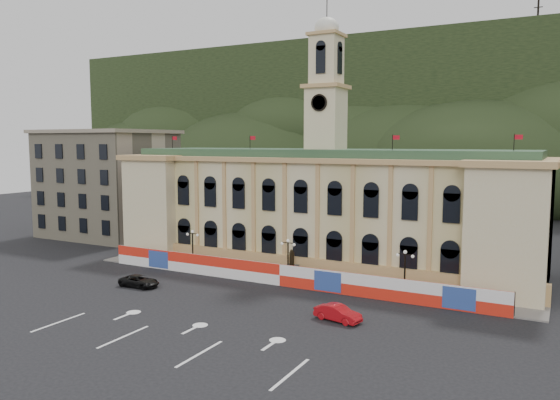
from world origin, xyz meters
The scene contains 13 objects.
ground centered at (0.00, 0.00, 0.00)m, with size 260.00×260.00×0.00m, color black.
lane_markings centered at (0.00, -5.00, 0.00)m, with size 26.00×10.00×0.02m, color white, non-canonical shape.
hill_ridge centered at (0.03, 121.99, 19.48)m, with size 230.00×80.00×64.00m.
city_hall centered at (0.00, 27.63, 7.85)m, with size 56.20×17.60×37.10m.
side_building_left centered at (-43.00, 30.93, 9.33)m, with size 21.00×17.00×18.60m.
hoarding_fence centered at (0.06, 15.07, 1.25)m, with size 50.00×0.44×2.50m.
pavement centered at (0.00, 17.75, 0.08)m, with size 56.00×5.50×0.16m, color slate.
statue centered at (0.00, 18.00, 1.19)m, with size 1.40×1.40×3.72m.
lamp_left centered at (-14.00, 17.00, 3.07)m, with size 1.96×0.44×5.15m.
lamp_center centered at (0.00, 17.00, 3.07)m, with size 1.96×0.44×5.15m.
lamp_right centered at (14.00, 17.00, 3.07)m, with size 1.96×0.44×5.15m.
red_sedan centered at (10.62, 6.48, 0.75)m, with size 4.77×2.44×1.50m, color #AE0C12.
black_suv centered at (-14.04, 6.92, 0.66)m, with size 4.89×2.45×1.33m, color black.
Camera 1 is at (29.00, -39.51, 16.64)m, focal length 35.00 mm.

